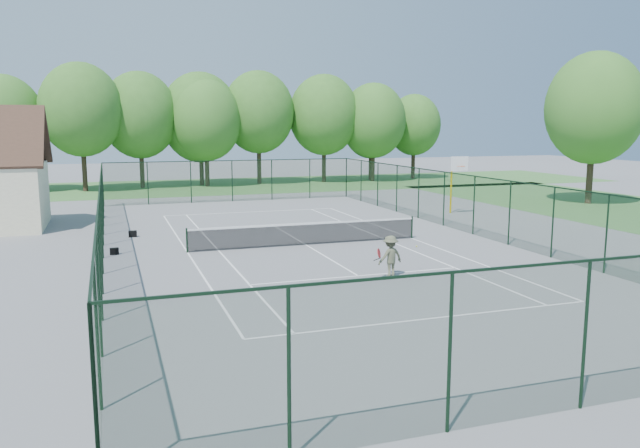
% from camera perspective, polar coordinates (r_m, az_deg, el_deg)
% --- Properties ---
extents(ground, '(140.00, 140.00, 0.00)m').
position_cam_1_polar(ground, '(29.22, -1.27, -1.94)').
color(ground, gray).
rests_on(ground, ground).
extents(grass_far, '(80.00, 16.00, 0.01)m').
position_cam_1_polar(grass_far, '(58.26, -10.24, 3.41)').
color(grass_far, '#49813C').
rests_on(grass_far, ground).
extents(grass_side, '(14.00, 40.00, 0.01)m').
position_cam_1_polar(grass_side, '(45.60, 27.11, 1.04)').
color(grass_side, '#49813C').
rests_on(grass_side, ground).
extents(court_lines, '(11.05, 23.85, 0.01)m').
position_cam_1_polar(court_lines, '(29.22, -1.27, -1.93)').
color(court_lines, white).
rests_on(court_lines, ground).
extents(tennis_net, '(11.08, 0.08, 1.10)m').
position_cam_1_polar(tennis_net, '(29.11, -1.27, -0.82)').
color(tennis_net, black).
rests_on(tennis_net, ground).
extents(fence_enclosure, '(18.05, 36.05, 3.02)m').
position_cam_1_polar(fence_enclosure, '(28.96, -1.28, 1.10)').
color(fence_enclosure, '#16361D').
rests_on(fence_enclosure, ground).
extents(tree_line_far, '(39.40, 6.40, 9.70)m').
position_cam_1_polar(tree_line_far, '(58.00, -10.41, 9.31)').
color(tree_line_far, '#3C2B1F').
rests_on(tree_line_far, ground).
extents(basketball_goal, '(1.20, 1.43, 3.65)m').
position_cam_1_polar(basketball_goal, '(40.05, 12.30, 4.54)').
color(basketball_goal, '#D1B501').
rests_on(basketball_goal, ground).
extents(tree_side, '(6.73, 6.73, 10.66)m').
position_cam_1_polar(tree_side, '(48.39, 23.79, 9.66)').
color(tree_side, '#3C2B1F').
rests_on(tree_side, ground).
extents(sports_bag_a, '(0.38, 0.25, 0.29)m').
position_cam_1_polar(sports_bag_a, '(28.49, -18.29, -2.38)').
color(sports_bag_a, black).
rests_on(sports_bag_a, ground).
extents(sports_bag_b, '(0.41, 0.25, 0.31)m').
position_cam_1_polar(sports_bag_b, '(32.68, -16.75, -0.87)').
color(sports_bag_b, black).
rests_on(sports_bag_b, ground).
extents(tennis_player, '(2.17, 0.95, 1.55)m').
position_cam_1_polar(tennis_player, '(23.13, 6.44, -2.96)').
color(tennis_player, '#565941').
rests_on(tennis_player, ground).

